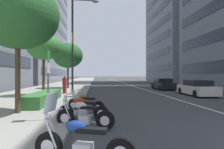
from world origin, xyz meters
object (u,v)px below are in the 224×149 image
pedestrian_on_plaza (65,84)px  street_tree_by_lamp_post (44,46)px  motorcycle_nearest_camera (81,143)px  motorcycle_far_end_row (83,110)px  street_lamp_with_banners (76,37)px  street_tree_near_plaza_corner (68,56)px  motorcycle_second_in_row (84,116)px  motorcycle_by_sign_pole (85,104)px  car_approaching_light (197,88)px  street_tree_mid_sidewalk (18,15)px  car_following_behind (163,84)px  parking_sign_by_curb (48,76)px

pedestrian_on_plaza → street_tree_by_lamp_post: bearing=56.0°
pedestrian_on_plaza → motorcycle_nearest_camera: bearing=115.2°
motorcycle_far_end_row → pedestrian_on_plaza: pedestrian_on_plaza is taller
street_lamp_with_banners → street_tree_near_plaza_corner: bearing=13.3°
motorcycle_second_in_row → motorcycle_by_sign_pole: motorcycle_second_in_row is taller
car_approaching_light → street_tree_mid_sidewalk: bearing=122.2°
street_tree_by_lamp_post → pedestrian_on_plaza: (1.33, -1.51, -3.24)m
street_tree_near_plaza_corner → pedestrian_on_plaza: size_ratio=3.57×
street_tree_near_plaza_corner → street_tree_mid_sidewalk: bearing=-179.5°
motorcycle_far_end_row → street_tree_by_lamp_post: 10.01m
motorcycle_second_in_row → motorcycle_by_sign_pole: 2.57m
motorcycle_far_end_row → motorcycle_by_sign_pole: bearing=-75.4°
motorcycle_by_sign_pole → street_tree_by_lamp_post: (7.04, 3.84, 3.79)m
street_tree_mid_sidewalk → street_lamp_with_banners: bearing=-11.5°
car_approaching_light → street_lamp_with_banners: street_lamp_with_banners is taller
motorcycle_by_sign_pole → street_tree_near_plaza_corner: (15.73, 3.09, 3.92)m
motorcycle_nearest_camera → street_tree_near_plaza_corner: (20.86, 3.29, 3.91)m
car_following_behind → street_tree_mid_sidewalk: size_ratio=0.71×
car_approaching_light → street_tree_by_lamp_post: size_ratio=0.85×
street_lamp_with_banners → pedestrian_on_plaza: size_ratio=5.20×
motorcycle_by_sign_pole → pedestrian_on_plaza: size_ratio=1.11×
motorcycle_by_sign_pole → street_lamp_with_banners: size_ratio=0.21×
street_tree_by_lamp_post → motorcycle_nearest_camera: bearing=-161.6°
motorcycle_by_sign_pole → street_lamp_with_banners: street_lamp_with_banners is taller
motorcycle_far_end_row → street_tree_by_lamp_post: street_tree_by_lamp_post is taller
motorcycle_nearest_camera → motorcycle_far_end_row: motorcycle_nearest_camera is taller
street_tree_near_plaza_corner → pedestrian_on_plaza: (-7.35, -0.77, -3.37)m
street_tree_near_plaza_corner → street_lamp_with_banners: bearing=-166.7°
street_tree_mid_sidewalk → street_tree_by_lamp_post: size_ratio=1.12×
car_following_behind → pedestrian_on_plaza: (-5.46, 11.20, 0.31)m
motorcycle_second_in_row → street_tree_by_lamp_post: (9.61, 3.95, 3.79)m
car_approaching_light → car_following_behind: bearing=6.0°
car_approaching_light → street_tree_by_lamp_post: (0.21, 13.24, 3.57)m
motorcycle_second_in_row → street_lamp_with_banners: 11.60m
motorcycle_by_sign_pole → car_approaching_light: 11.62m
street_tree_by_lamp_post → street_tree_mid_sidewalk: bearing=-173.1°
car_approaching_light → motorcycle_far_end_row: bearing=132.9°
car_approaching_light → street_tree_mid_sidewalk: (-7.26, 12.34, 3.86)m
motorcycle_far_end_row → motorcycle_by_sign_pole: motorcycle_by_sign_pole is taller
street_tree_mid_sidewalk → motorcycle_nearest_camera: bearing=-146.3°
motorcycle_far_end_row → car_approaching_light: 12.51m
car_approaching_light → street_tree_near_plaza_corner: size_ratio=0.76×
motorcycle_nearest_camera → parking_sign_by_curb: size_ratio=0.80×
pedestrian_on_plaza → street_lamp_with_banners: bearing=171.1°
pedestrian_on_plaza → street_tree_near_plaza_corner: bearing=-69.5°
motorcycle_second_in_row → car_approaching_light: 13.22m
motorcycle_nearest_camera → street_tree_by_lamp_post: size_ratio=0.40×
motorcycle_by_sign_pole → car_approaching_light: bearing=-105.6°
car_following_behind → street_tree_near_plaza_corner: (1.88, 11.97, 3.68)m
motorcycle_far_end_row → car_approaching_light: bearing=-123.4°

